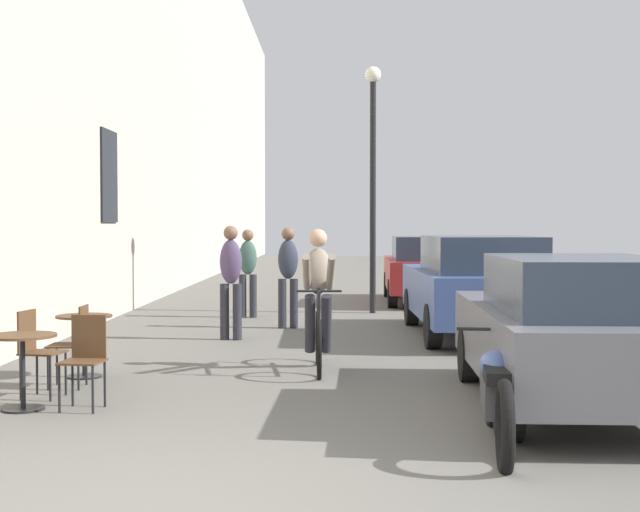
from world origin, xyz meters
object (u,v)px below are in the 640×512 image
at_px(pedestrian_far, 248,268).
at_px(parked_car_third, 426,268).
at_px(pedestrian_near, 231,276).
at_px(pedestrian_mid, 288,271).
at_px(parked_car_nearest, 570,330).
at_px(cyclist_on_bicycle, 318,303).
at_px(parked_motorcycle, 498,394).
at_px(parked_car_second, 476,285).
at_px(cafe_table_near, 23,355).
at_px(cafe_table_mid, 84,332).
at_px(cafe_chair_near_toward_wall, 85,355).
at_px(cafe_chair_near_toward_street, 36,347).
at_px(street_lamp, 373,157).
at_px(cafe_chair_mid_toward_street, 74,340).

bearing_deg(pedestrian_far, parked_car_third, 41.06).
xyz_separation_m(pedestrian_near, parked_car_third, (3.66, 6.47, -0.21)).
bearing_deg(pedestrian_far, pedestrian_mid, -63.49).
distance_m(pedestrian_mid, parked_car_nearest, 7.23).
relative_size(cyclist_on_bicycle, parked_motorcycle, 0.82).
relative_size(cyclist_on_bicycle, parked_car_second, 0.39).
bearing_deg(parked_car_nearest, parked_car_third, 90.78).
distance_m(parked_car_nearest, parked_motorcycle, 1.66).
distance_m(cafe_table_near, cafe_table_mid, 1.79).
bearing_deg(pedestrian_far, cafe_chair_near_toward_wall, -95.21).
height_order(pedestrian_mid, parked_car_third, pedestrian_mid).
distance_m(pedestrian_far, parked_car_second, 4.79).
bearing_deg(cafe_chair_near_toward_street, parked_car_second, 43.08).
distance_m(cafe_chair_near_toward_street, pedestrian_mid, 6.47).
distance_m(cafe_chair_near_toward_wall, pedestrian_near, 5.13).
distance_m(cafe_chair_near_toward_street, pedestrian_far, 7.89).
height_order(street_lamp, parked_car_third, street_lamp).
relative_size(pedestrian_mid, parked_car_third, 0.40).
relative_size(cafe_chair_near_toward_wall, cafe_chair_mid_toward_street, 1.00).
bearing_deg(parked_car_nearest, street_lamp, 99.06).
xyz_separation_m(cafe_chair_near_toward_street, pedestrian_far, (1.40, 7.75, 0.43)).
height_order(pedestrian_near, parked_motorcycle, pedestrian_near).
bearing_deg(street_lamp, pedestrian_near, -119.69).
relative_size(cafe_chair_near_toward_street, pedestrian_mid, 0.52).
relative_size(cafe_table_mid, pedestrian_far, 0.43).
xyz_separation_m(street_lamp, parked_car_nearest, (1.46, -9.17, -2.35)).
distance_m(pedestrian_far, street_lamp, 3.36).
bearing_deg(parked_car_second, parked_car_nearest, -89.87).
bearing_deg(cafe_chair_near_toward_street, cafe_table_mid, 82.64).
bearing_deg(parked_motorcycle, parked_car_second, 82.27).
distance_m(cafe_chair_mid_toward_street, street_lamp, 9.23).
xyz_separation_m(cafe_table_near, pedestrian_near, (1.38, 5.12, 0.47)).
bearing_deg(cafe_table_near, pedestrian_mid, 71.82).
xyz_separation_m(cafe_chair_near_toward_street, pedestrian_mid, (2.26, 6.04, 0.45)).
height_order(cyclist_on_bicycle, street_lamp, street_lamp).
bearing_deg(cafe_table_mid, cafe_chair_mid_toward_street, -83.25).
xyz_separation_m(cyclist_on_bicycle, pedestrian_near, (-1.38, 2.72, 0.18)).
distance_m(cafe_table_near, parked_car_third, 12.64).
bearing_deg(pedestrian_mid, cafe_chair_near_toward_wall, -103.75).
xyz_separation_m(pedestrian_near, parked_car_nearest, (3.82, -5.04, -0.23)).
xyz_separation_m(street_lamp, parked_car_third, (1.30, 2.34, -2.33)).
bearing_deg(pedestrian_mid, cafe_table_near, -108.18).
distance_m(cafe_table_mid, parked_car_second, 6.34).
relative_size(pedestrian_near, street_lamp, 0.36).
xyz_separation_m(cafe_table_near, cafe_chair_mid_toward_street, (0.15, 1.14, -0.00)).
height_order(pedestrian_far, parked_motorcycle, pedestrian_far).
bearing_deg(parked_car_third, cafe_chair_mid_toward_street, -115.08).
height_order(cafe_table_near, parked_car_second, parked_car_second).
relative_size(cafe_table_near, cafe_chair_near_toward_wall, 0.81).
height_order(cafe_chair_near_toward_street, parked_car_third, parked_car_third).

